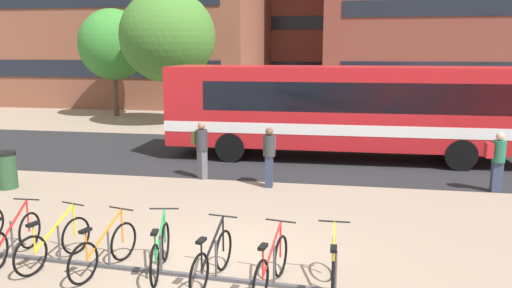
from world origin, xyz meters
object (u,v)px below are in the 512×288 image
at_px(parked_bicycle_black_5, 212,260).
at_px(street_tree_0, 113,45).
at_px(parked_bicycle_green_4, 160,251).
at_px(parked_bicycle_yellow_7, 333,268).
at_px(city_bus, 340,108).
at_px(parked_bicycle_orange_3, 104,250).
at_px(street_tree_2, 168,36).
at_px(commuter_grey_pack_1, 269,153).
at_px(commuter_olive_pack_2, 201,146).
at_px(parked_bicycle_red_6, 271,267).
at_px(parked_bicycle_yellow_2, 54,244).
at_px(commuter_red_pack_3, 497,158).
at_px(trash_bin, 7,170).
at_px(parked_bicycle_red_1, 13,239).

height_order(parked_bicycle_black_5, street_tree_0, street_tree_0).
height_order(parked_bicycle_green_4, parked_bicycle_yellow_7, same).
height_order(city_bus, parked_bicycle_orange_3, city_bus).
bearing_deg(parked_bicycle_green_4, parked_bicycle_yellow_7, -103.76).
height_order(parked_bicycle_black_5, street_tree_2, street_tree_2).
height_order(parked_bicycle_orange_3, parked_bicycle_yellow_7, same).
relative_size(parked_bicycle_green_4, commuter_grey_pack_1, 1.01).
distance_m(parked_bicycle_orange_3, commuter_olive_pack_2, 6.35).
bearing_deg(parked_bicycle_red_6, parked_bicycle_orange_3, 96.78).
height_order(parked_bicycle_yellow_2, commuter_olive_pack_2, commuter_olive_pack_2).
relative_size(city_bus, parked_bicycle_orange_3, 7.16).
distance_m(city_bus, street_tree_0, 15.94).
bearing_deg(commuter_red_pack_3, street_tree_0, 140.01).
height_order(city_bus, parked_bicycle_yellow_7, city_bus).
xyz_separation_m(parked_bicycle_yellow_2, parked_bicycle_yellow_7, (4.89, -0.14, 0.00)).
bearing_deg(parked_bicycle_orange_3, trash_bin, 63.23).
relative_size(parked_bicycle_black_5, commuter_grey_pack_1, 1.02).
distance_m(parked_bicycle_green_4, commuter_grey_pack_1, 5.79).
distance_m(parked_bicycle_red_1, parked_bicycle_green_4, 2.84).
distance_m(parked_bicycle_red_1, parked_bicycle_orange_3, 1.88).
bearing_deg(parked_bicycle_black_5, commuter_olive_pack_2, 25.79).
xyz_separation_m(parked_bicycle_black_5, street_tree_2, (-6.68, 16.52, 4.03)).
relative_size(parked_bicycle_red_6, parked_bicycle_yellow_7, 0.99).
bearing_deg(commuter_grey_pack_1, parked_bicycle_green_4, -11.12).
relative_size(city_bus, parked_bicycle_green_4, 7.09).
distance_m(city_bus, commuter_grey_pack_1, 4.53).
distance_m(commuter_olive_pack_2, trash_bin, 5.36).
xyz_separation_m(parked_bicycle_red_1, parked_bicycle_red_6, (4.79, -0.34, 0.00)).
distance_m(commuter_grey_pack_1, street_tree_0, 17.46).
bearing_deg(parked_bicycle_green_4, parked_bicycle_yellow_2, 79.53).
xyz_separation_m(parked_bicycle_black_5, commuter_grey_pack_1, (0.06, 5.87, 0.59)).
xyz_separation_m(street_tree_0, street_tree_2, (4.21, -2.61, 0.37)).
bearing_deg(street_tree_0, commuter_grey_pack_1, -50.49).
bearing_deg(parked_bicycle_orange_3, street_tree_0, 38.97).
xyz_separation_m(city_bus, parked_bicycle_black_5, (-1.93, -9.92, -1.39)).
distance_m(parked_bicycle_orange_3, trash_bin, 6.70).
xyz_separation_m(trash_bin, street_tree_0, (-3.86, 14.70, 3.52)).
distance_m(parked_bicycle_red_1, parked_bicycle_black_5, 3.82).
bearing_deg(commuter_red_pack_3, parked_bicycle_black_5, -136.68).
height_order(parked_bicycle_green_4, parked_bicycle_red_6, same).
bearing_deg(parked_bicycle_orange_3, parked_bicycle_green_4, -68.80).
bearing_deg(street_tree_0, parked_bicycle_yellow_2, -67.26).
bearing_deg(commuter_red_pack_3, commuter_olive_pack_2, 177.03).
distance_m(city_bus, trash_bin, 10.57).
bearing_deg(parked_bicycle_black_5, commuter_red_pack_3, -35.48).
relative_size(parked_bicycle_green_4, parked_bicycle_black_5, 0.99).
bearing_deg(commuter_grey_pack_1, street_tree_2, -148.58).
bearing_deg(street_tree_2, city_bus, -37.50).
bearing_deg(city_bus, parked_bicycle_yellow_7, 89.36).
xyz_separation_m(city_bus, parked_bicycle_red_1, (-5.74, -9.65, -1.39)).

